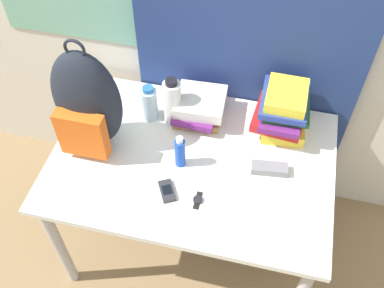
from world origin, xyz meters
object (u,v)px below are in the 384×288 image
book_stack_center (283,111)px  water_bottle (149,103)px  backpack (87,103)px  sunscreen_bottle (180,152)px  sports_bottle (172,102)px  cell_phone (167,191)px  sunglasses_case (269,169)px  wristwatch (198,200)px  book_stack_left (199,106)px

book_stack_center → water_bottle: 0.59m
backpack → book_stack_center: backpack is taller
sunscreen_bottle → sports_bottle: bearing=112.0°
cell_phone → sunglasses_case: sunglasses_case is taller
backpack → wristwatch: bearing=-21.4°
cell_phone → book_stack_center: bearing=48.1°
sports_bottle → sunglasses_case: (0.47, -0.19, -0.10)m
sunscreen_bottle → cell_phone: sunscreen_bottle is taller
book_stack_left → wristwatch: bearing=-77.8°
book_stack_left → sports_bottle: bearing=-154.2°
sports_bottle → sunglasses_case: bearing=-22.4°
sunscreen_bottle → cell_phone: 0.17m
sunscreen_bottle → water_bottle: bearing=130.9°
sports_bottle → cell_phone: bearing=-78.4°
backpack → sunglasses_case: size_ratio=3.49×
book_stack_center → wristwatch: size_ratio=3.38×
sports_bottle → wristwatch: (0.21, -0.40, -0.11)m
sunglasses_case → backpack: bearing=-179.1°
backpack → wristwatch: 0.59m
water_bottle → book_stack_center: bearing=6.1°
sunglasses_case → sunscreen_bottle: bearing=-172.8°
wristwatch → sunscreen_bottle: bearing=124.7°
book_stack_left → sports_bottle: 0.13m
sunscreen_bottle → book_stack_left: bearing=87.1°
water_bottle → wristwatch: (0.31, -0.40, -0.08)m
backpack → sports_bottle: (0.29, 0.20, -0.12)m
book_stack_left → sunscreen_bottle: 0.29m
cell_phone → wristwatch: size_ratio=1.41×
book_stack_center → book_stack_left: bearing=-179.6°
book_stack_center → backpack: bearing=-161.4°
sports_bottle → sunscreen_bottle: (0.10, -0.24, -0.04)m
water_bottle → wristwatch: water_bottle is taller
wristwatch → cell_phone: bearing=175.0°
sports_bottle → sunscreen_bottle: 0.26m
backpack → cell_phone: 0.48m
sunglasses_case → book_stack_left: bearing=145.3°
backpack → water_bottle: backpack is taller
backpack → water_bottle: 0.31m
sports_bottle → cell_phone: sports_bottle is taller
water_bottle → sunglasses_case: 0.60m
book_stack_center → cell_phone: (-0.40, -0.45, -0.11)m
book_stack_left → wristwatch: book_stack_left is taller
water_bottle → sunglasses_case: bearing=-18.0°
sunscreen_bottle → sunglasses_case: sunscreen_bottle is taller
water_bottle → cell_phone: bearing=-64.2°
backpack → sunglasses_case: (0.76, 0.01, -0.22)m
book_stack_left → sports_bottle: size_ratio=1.15×
book_stack_left → cell_phone: 0.45m
sunscreen_bottle → sunglasses_case: size_ratio=1.07×
sports_bottle → sunscreen_bottle: bearing=-68.0°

